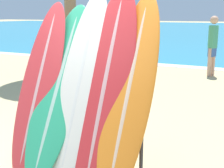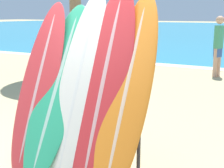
{
  "view_description": "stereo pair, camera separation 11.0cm",
  "coord_description": "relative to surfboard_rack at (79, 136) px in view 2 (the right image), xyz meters",
  "views": [
    {
      "loc": [
        2.07,
        -2.61,
        1.85
      ],
      "look_at": [
        0.24,
        1.02,
        0.94
      ],
      "focal_mm": 50.0,
      "sensor_mm": 36.0,
      "label": 1
    },
    {
      "loc": [
        2.17,
        -2.55,
        1.85
      ],
      "look_at": [
        0.24,
        1.02,
        0.94
      ],
      "focal_mm": 50.0,
      "sensor_mm": 36.0,
      "label": 2
    }
  ],
  "objects": [
    {
      "name": "surfboard_rack",
      "position": [
        0.0,
        0.0,
        0.0
      ],
      "size": [
        1.53,
        0.04,
        0.92
      ],
      "color": "#28282D",
      "rests_on": "ground_plane"
    },
    {
      "name": "surfboard_slot_0",
      "position": [
        -0.59,
        0.02,
        0.52
      ],
      "size": [
        0.53,
        0.95,
        2.01
      ],
      "color": "red",
      "rests_on": "ground_plane"
    },
    {
      "name": "surfboard_slot_2",
      "position": [
        -0.02,
        0.04,
        0.57
      ],
      "size": [
        0.52,
        1.01,
        2.13
      ],
      "color": "silver",
      "rests_on": "ground_plane"
    },
    {
      "name": "surfboard_slot_3",
      "position": [
        0.3,
        0.05,
        0.6
      ],
      "size": [
        0.58,
        1.03,
        2.18
      ],
      "color": "red",
      "rests_on": "ground_plane"
    },
    {
      "name": "surfboard_slot_4",
      "position": [
        0.58,
        0.04,
        0.55
      ],
      "size": [
        0.52,
        1.12,
        2.09
      ],
      "color": "orange",
      "rests_on": "ground_plane"
    },
    {
      "name": "person_mid_beach",
      "position": [
        0.31,
        6.88,
        0.49
      ],
      "size": [
        0.25,
        0.3,
        1.8
      ],
      "rotation": [
        0.0,
        0.0,
        1.18
      ],
      "color": "tan",
      "rests_on": "ground_plane"
    },
    {
      "name": "surfboard_slot_1",
      "position": [
        -0.31,
        0.02,
        0.5
      ],
      "size": [
        0.59,
        1.12,
        1.98
      ],
      "color": "#289E70",
      "rests_on": "ground_plane"
    }
  ]
}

